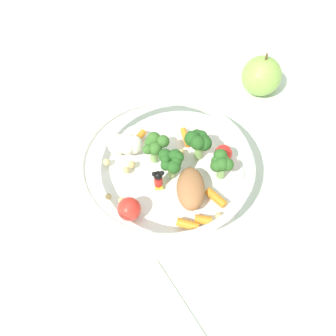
{
  "coord_description": "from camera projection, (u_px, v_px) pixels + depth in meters",
  "views": [
    {
      "loc": [
        -0.03,
        -0.31,
        0.48
      ],
      "look_at": [
        0.0,
        0.01,
        0.03
      ],
      "focal_mm": 39.63,
      "sensor_mm": 36.0,
      "label": 1
    }
  ],
  "objects": [
    {
      "name": "loose_apple",
      "position": [
        261.0,
        76.0,
        0.67
      ],
      "size": [
        0.07,
        0.07,
        0.08
      ],
      "color": "#8CB74C",
      "rests_on": "ground_plane"
    },
    {
      "name": "folded_napkin",
      "position": [
        136.0,
        332.0,
        0.45
      ],
      "size": [
        0.18,
        0.18,
        0.01
      ],
      "primitive_type": "cube",
      "rotation": [
        0.0,
        0.0,
        0.45
      ],
      "color": "silver",
      "rests_on": "ground_plane"
    },
    {
      "name": "ground_plane",
      "position": [
        167.0,
        185.0,
        0.57
      ],
      "size": [
        2.4,
        2.4,
        0.0
      ],
      "primitive_type": "plane",
      "color": "silver"
    },
    {
      "name": "food_container",
      "position": [
        169.0,
        166.0,
        0.56
      ],
      "size": [
        0.26,
        0.26,
        0.07
      ],
      "color": "white",
      "rests_on": "ground_plane"
    }
  ]
}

